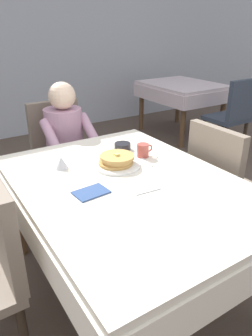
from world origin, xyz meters
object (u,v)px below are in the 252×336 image
(cup_coffee, at_px, (143,150))
(spoon_near_edge, at_px, (149,191))
(dining_table_main, at_px, (128,196))
(diner_person, at_px, (66,139))
(chair_diner, at_px, (60,149))
(plate_breakfast, at_px, (117,165))
(breakfast_stack, at_px, (117,160))
(bowl_butter, at_px, (122,146))
(syrup_pitcher, at_px, (61,163))
(background_table_far, at_px, (182,91))
(fork_left_of_plate, at_px, (90,175))
(background_chair_empty, at_px, (233,112))
(chair_right_side, at_px, (222,181))
(knife_right_of_plate, at_px, (145,160))

(cup_coffee, xyz_separation_m, spoon_near_edge, (-0.25, -0.40, -0.04))
(dining_table_main, xyz_separation_m, diner_person, (0.06, 1.01, 0.02))
(chair_diner, xyz_separation_m, plate_breakfast, (-0.01, -0.97, 0.22))
(diner_person, distance_m, breakfast_stack, 0.82)
(diner_person, height_order, bowl_butter, diner_person)
(breakfast_stack, distance_m, syrup_pitcher, 0.32)
(syrup_pitcher, relative_size, background_table_far, 0.07)
(diner_person, xyz_separation_m, plate_breakfast, (-0.01, -0.81, 0.08))
(chair_diner, xyz_separation_m, breakfast_stack, (-0.01, -0.97, 0.25))
(breakfast_stack, relative_size, cup_coffee, 1.91)
(fork_left_of_plate, xyz_separation_m, spoon_near_edge, (0.16, -0.34, 0.00))
(breakfast_stack, xyz_separation_m, background_chair_empty, (2.27, 1.01, -0.25))
(chair_right_side, bearing_deg, background_chair_empty, 128.02)
(dining_table_main, height_order, background_chair_empty, background_chair_empty)
(cup_coffee, height_order, knife_right_of_plate, cup_coffee)
(breakfast_stack, relative_size, spoon_near_edge, 1.44)
(knife_right_of_plate, xyz_separation_m, background_chair_empty, (2.08, 1.03, -0.21))
(fork_left_of_plate, distance_m, background_chair_empty, 2.67)
(chair_right_side, xyz_separation_m, syrup_pitcher, (-1.01, 0.35, 0.25))
(chair_diner, relative_size, cup_coffee, 8.23)
(breakfast_stack, bearing_deg, plate_breakfast, -56.27)
(chair_right_side, height_order, bowl_butter, chair_right_side)
(chair_diner, bearing_deg, plate_breakfast, 89.37)
(syrup_pitcher, bearing_deg, breakfast_stack, -26.83)
(chair_diner, relative_size, knife_right_of_plate, 4.65)
(chair_diner, relative_size, background_chair_empty, 1.00)
(spoon_near_edge, relative_size, background_chair_empty, 0.16)
(plate_breakfast, bearing_deg, chair_diner, 89.37)
(knife_right_of_plate, bearing_deg, chair_diner, 16.98)
(plate_breakfast, distance_m, spoon_near_edge, 0.36)
(chair_right_side, height_order, knife_right_of_plate, chair_right_side)
(breakfast_stack, bearing_deg, bowl_butter, 50.80)
(spoon_near_edge, xyz_separation_m, background_chair_empty, (2.29, 1.36, -0.21))
(dining_table_main, relative_size, diner_person, 1.36)
(diner_person, bearing_deg, spoon_near_edge, 88.19)
(spoon_near_edge, bearing_deg, knife_right_of_plate, 61.89)
(chair_right_side, relative_size, background_table_far, 0.83)
(spoon_near_edge, bearing_deg, diner_person, 92.77)
(plate_breakfast, height_order, spoon_near_edge, plate_breakfast)
(cup_coffee, xyz_separation_m, syrup_pitcher, (-0.51, 0.11, -0.01))
(dining_table_main, distance_m, chair_diner, 1.18)
(syrup_pitcher, bearing_deg, background_chair_empty, 18.59)
(bowl_butter, relative_size, background_chair_empty, 0.12)
(cup_coffee, distance_m, spoon_near_edge, 0.47)
(cup_coffee, bearing_deg, background_table_far, 43.13)
(syrup_pitcher, bearing_deg, background_table_far, 35.29)
(chair_diner, bearing_deg, syrup_pitcher, 69.84)
(syrup_pitcher, height_order, background_table_far, syrup_pitcher)
(dining_table_main, distance_m, fork_left_of_plate, 0.25)
(dining_table_main, xyz_separation_m, cup_coffee, (0.27, 0.24, 0.13))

